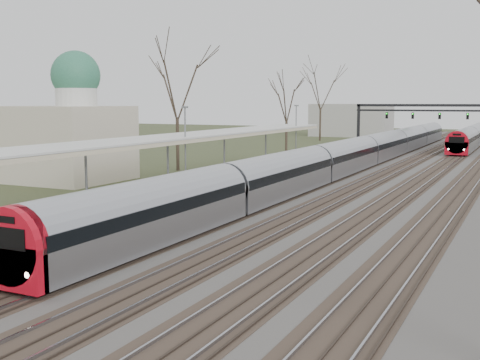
# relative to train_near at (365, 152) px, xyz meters

# --- Properties ---
(track_bed) EXTENTS (24.00, 160.00, 0.22)m
(track_bed) POSITION_rel_train_near_xyz_m (2.76, -4.32, -1.42)
(track_bed) COLOR #474442
(track_bed) RESTS_ON ground
(platform) EXTENTS (3.50, 69.00, 1.00)m
(platform) POSITION_rel_train_near_xyz_m (-6.55, -21.82, -0.98)
(platform) COLOR #9E9B93
(platform) RESTS_ON ground
(canopy) EXTENTS (4.10, 50.00, 3.11)m
(canopy) POSITION_rel_train_near_xyz_m (-6.55, -26.34, 2.45)
(canopy) COLOR slate
(canopy) RESTS_ON platform
(dome_building) EXTENTS (10.00, 8.00, 10.30)m
(dome_building) POSITION_rel_train_near_xyz_m (-19.21, -21.32, 2.24)
(dome_building) COLOR beige
(dome_building) RESTS_ON ground
(signal_gantry) EXTENTS (21.00, 0.59, 6.08)m
(signal_gantry) POSITION_rel_train_near_xyz_m (2.79, 25.66, 3.43)
(signal_gantry) COLOR black
(signal_gantry) RESTS_ON ground
(tree_west_far) EXTENTS (5.50, 5.50, 11.33)m
(tree_west_far) POSITION_rel_train_near_xyz_m (-14.50, -11.32, 6.54)
(tree_west_far) COLOR #2D231C
(tree_west_far) RESTS_ON ground
(train_near) EXTENTS (2.62, 90.21, 3.05)m
(train_near) POSITION_rel_train_near_xyz_m (0.00, 0.00, 0.00)
(train_near) COLOR #A3A5AD
(train_near) RESTS_ON ground
(train_far) EXTENTS (2.62, 60.21, 3.05)m
(train_far) POSITION_rel_train_near_xyz_m (7.00, 44.06, 0.00)
(train_far) COLOR #A3A5AD
(train_far) RESTS_ON ground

